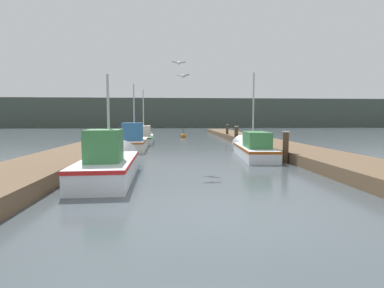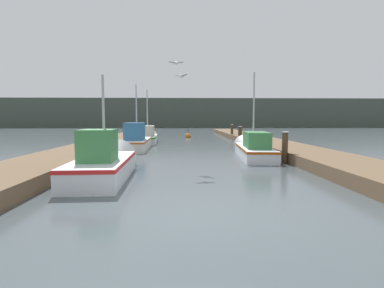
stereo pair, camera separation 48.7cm
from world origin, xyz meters
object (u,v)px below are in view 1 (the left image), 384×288
object	(u,v)px
channel_buoy	(183,136)
fishing_boat_0	(110,163)
seagull_lead	(179,63)
mooring_piling_0	(227,131)
mooring_piling_2	(236,134)
mooring_piling_1	(286,147)
fishing_boat_2	(135,141)
fishing_boat_3	(144,137)
fishing_boat_1	(251,148)
seagull_1	(183,76)

from	to	relation	value
channel_buoy	fishing_boat_0	bearing A→B (deg)	-98.92
seagull_lead	fishing_boat_0	bearing A→B (deg)	36.51
fishing_boat_0	channel_buoy	world-z (taller)	fishing_boat_0
channel_buoy	seagull_lead	bearing A→B (deg)	-92.75
fishing_boat_0	mooring_piling_0	xyz separation A→B (m)	(7.12, 17.68, 0.22)
mooring_piling_2	channel_buoy	xyz separation A→B (m)	(-3.84, 6.88, -0.51)
mooring_piling_1	channel_buoy	distance (m)	17.66
fishing_boat_2	fishing_boat_3	size ratio (longest dim) A/B	0.98
fishing_boat_2	seagull_lead	distance (m)	8.42
mooring_piling_2	seagull_lead	bearing A→B (deg)	-113.01
fishing_boat_1	seagull_1	bearing A→B (deg)	-138.92
fishing_boat_3	seagull_1	distance (m)	12.23
fishing_boat_3	fishing_boat_1	bearing A→B (deg)	-57.53
mooring_piling_1	seagull_lead	world-z (taller)	seagull_lead
seagull_1	fishing_boat_3	bearing A→B (deg)	-41.64
mooring_piling_0	mooring_piling_1	world-z (taller)	mooring_piling_0
seagull_1	channel_buoy	bearing A→B (deg)	-56.83
fishing_boat_1	fishing_boat_3	xyz separation A→B (m)	(-6.21, 8.88, 0.03)
fishing_boat_3	seagull_lead	xyz separation A→B (m)	(2.46, -12.06, 3.56)
fishing_boat_1	mooring_piling_0	distance (m)	12.58
fishing_boat_0	fishing_boat_3	xyz separation A→B (m)	(-0.20, 14.03, -0.02)
mooring_piling_2	mooring_piling_0	bearing A→B (deg)	88.01
fishing_boat_3	mooring_piling_2	size ratio (longest dim) A/B	4.74
mooring_piling_2	channel_buoy	distance (m)	7.89
fishing_boat_0	mooring_piling_0	distance (m)	19.06
fishing_boat_0	mooring_piling_1	distance (m)	7.30
fishing_boat_0	fishing_boat_3	bearing A→B (deg)	88.73
fishing_boat_0	fishing_boat_3	distance (m)	14.03
fishing_boat_0	fishing_boat_2	world-z (taller)	fishing_boat_2
mooring_piling_2	seagull_1	size ratio (longest dim) A/B	2.52
seagull_1	mooring_piling_1	bearing A→B (deg)	-143.04
mooring_piling_0	seagull_lead	world-z (taller)	seagull_lead
channel_buoy	fishing_boat_3	bearing A→B (deg)	-119.52
channel_buoy	mooring_piling_2	bearing A→B (deg)	-60.85
mooring_piling_2	seagull_1	bearing A→B (deg)	-113.20
mooring_piling_0	mooring_piling_1	bearing A→B (deg)	-91.20
fishing_boat_2	fishing_boat_0	bearing A→B (deg)	-89.33
mooring_piling_0	fishing_boat_0	bearing A→B (deg)	-111.94
fishing_boat_1	fishing_boat_2	size ratio (longest dim) A/B	1.02
fishing_boat_0	seagull_1	size ratio (longest dim) A/B	9.75
fishing_boat_3	seagull_1	size ratio (longest dim) A/B	11.97
fishing_boat_2	mooring_piling_2	distance (m)	8.23
mooring_piling_1	seagull_lead	xyz separation A→B (m)	(-4.54, -0.67, 3.33)
fishing_boat_1	seagull_lead	bearing A→B (deg)	-135.13
fishing_boat_3	mooring_piling_2	xyz separation A→B (m)	(7.16, -1.00, 0.21)
seagull_lead	seagull_1	xyz separation A→B (m)	(0.19, 0.54, -0.42)
seagull_lead	fishing_boat_3	bearing A→B (deg)	-82.99
fishing_boat_1	seagull_lead	distance (m)	6.08
fishing_boat_2	mooring_piling_0	bearing A→B (deg)	47.48
fishing_boat_1	seagull_1	distance (m)	5.45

